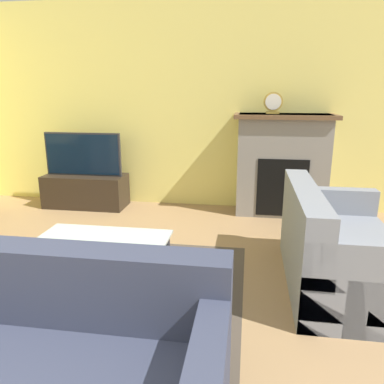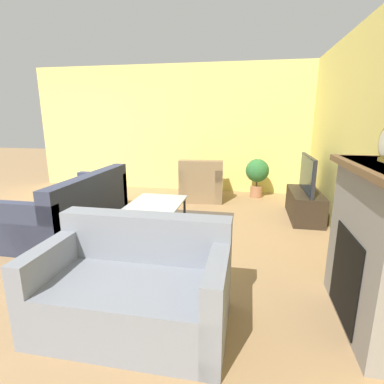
{
  "view_description": "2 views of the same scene",
  "coord_description": "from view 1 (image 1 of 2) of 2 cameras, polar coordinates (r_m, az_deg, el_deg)",
  "views": [
    {
      "loc": [
        1.15,
        -0.4,
        1.57
      ],
      "look_at": [
        0.66,
        2.83,
        0.68
      ],
      "focal_mm": 35.0,
      "sensor_mm": 36.0,
      "label": 1
    },
    {
      "loc": [
        3.88,
        3.39,
        1.61
      ],
      "look_at": [
        0.21,
        2.69,
        0.67
      ],
      "focal_mm": 28.0,
      "sensor_mm": 36.0,
      "label": 2
    }
  ],
  "objects": [
    {
      "name": "wall_back",
      "position": [
        5.18,
        -4.33,
        12.87
      ],
      "size": [
        8.31,
        0.06,
        2.7
      ],
      "color": "#EADB72",
      "rests_on": "ground_plane"
    },
    {
      "name": "area_rug",
      "position": [
        3.25,
        -13.03,
        -13.94
      ],
      "size": [
        2.24,
        1.92,
        0.0
      ],
      "color": "#4C4238",
      "rests_on": "ground_plane"
    },
    {
      "name": "fireplace",
      "position": [
        4.9,
        13.55,
        4.29
      ],
      "size": [
        1.23,
        0.51,
        1.28
      ],
      "color": "gray",
      "rests_on": "ground_plane"
    },
    {
      "name": "tv_stand",
      "position": [
        5.37,
        -15.86,
        0.19
      ],
      "size": [
        1.11,
        0.47,
        0.44
      ],
      "color": "#2D2319",
      "rests_on": "ground_plane"
    },
    {
      "name": "tv",
      "position": [
        5.26,
        -16.27,
        5.55
      ],
      "size": [
        1.05,
        0.06,
        0.58
      ],
      "color": "#232328",
      "rests_on": "tv_stand"
    },
    {
      "name": "couch_sectional",
      "position": [
        2.13,
        -26.62,
        -23.53
      ],
      "size": [
        2.06,
        0.86,
        0.82
      ],
      "color": "#33384C",
      "rests_on": "ground_plane"
    },
    {
      "name": "couch_loveseat",
      "position": [
        3.3,
        21.17,
        -8.52
      ],
      "size": [
        0.85,
        1.46,
        0.82
      ],
      "rotation": [
        0.0,
        0.0,
        1.57
      ],
      "color": "gray",
      "rests_on": "ground_plane"
    },
    {
      "name": "coffee_table",
      "position": [
        3.0,
        -14.17,
        -8.19
      ],
      "size": [
        1.04,
        0.72,
        0.44
      ],
      "color": "#333338",
      "rests_on": "ground_plane"
    },
    {
      "name": "mantel_clock",
      "position": [
        4.8,
        12.25,
        13.18
      ],
      "size": [
        0.23,
        0.07,
        0.26
      ],
      "color": "#B79338",
      "rests_on": "fireplace"
    }
  ]
}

